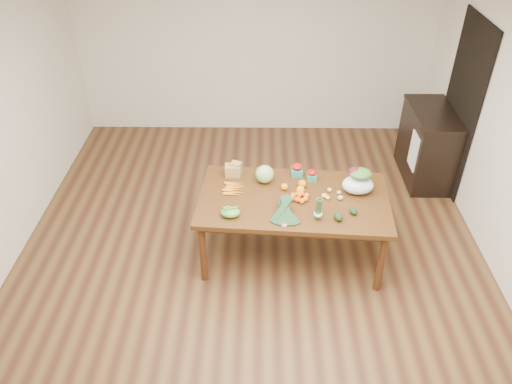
{
  "coord_description": "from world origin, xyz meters",
  "views": [
    {
      "loc": [
        0.1,
        -3.84,
        3.69
      ],
      "look_at": [
        0.06,
        0.0,
        0.92
      ],
      "focal_mm": 35.0,
      "sensor_mm": 36.0,
      "label": 1
    }
  ],
  "objects_px": {
    "dining_table": "(292,227)",
    "kale_bunch": "(285,213)",
    "asparagus_bundle": "(318,209)",
    "cabbage": "(265,174)",
    "salad_bag": "(358,182)",
    "cabinet": "(427,145)",
    "mandarin_cluster": "(299,196)",
    "paper_bag": "(233,169)"
  },
  "relations": [
    {
      "from": "dining_table",
      "to": "paper_bag",
      "type": "bearing_deg",
      "value": 152.01
    },
    {
      "from": "dining_table",
      "to": "cabbage",
      "type": "height_order",
      "value": "cabbage"
    },
    {
      "from": "cabinet",
      "to": "mandarin_cluster",
      "type": "height_order",
      "value": "cabinet"
    },
    {
      "from": "cabbage",
      "to": "mandarin_cluster",
      "type": "distance_m",
      "value": 0.46
    },
    {
      "from": "dining_table",
      "to": "mandarin_cluster",
      "type": "xyz_separation_m",
      "value": [
        0.05,
        -0.03,
        0.42
      ]
    },
    {
      "from": "mandarin_cluster",
      "to": "cabbage",
      "type": "bearing_deg",
      "value": 138.24
    },
    {
      "from": "salad_bag",
      "to": "mandarin_cluster",
      "type": "bearing_deg",
      "value": -167.22
    },
    {
      "from": "cabbage",
      "to": "asparagus_bundle",
      "type": "bearing_deg",
      "value": -51.25
    },
    {
      "from": "mandarin_cluster",
      "to": "asparagus_bundle",
      "type": "height_order",
      "value": "asparagus_bundle"
    },
    {
      "from": "paper_bag",
      "to": "cabbage",
      "type": "xyz_separation_m",
      "value": [
        0.34,
        -0.12,
        0.02
      ]
    },
    {
      "from": "cabbage",
      "to": "salad_bag",
      "type": "height_order",
      "value": "salad_bag"
    },
    {
      "from": "asparagus_bundle",
      "to": "salad_bag",
      "type": "xyz_separation_m",
      "value": [
        0.44,
        0.45,
        -0.0
      ]
    },
    {
      "from": "cabbage",
      "to": "dining_table",
      "type": "bearing_deg",
      "value": -43.63
    },
    {
      "from": "cabinet",
      "to": "paper_bag",
      "type": "relative_size",
      "value": 4.82
    },
    {
      "from": "cabbage",
      "to": "asparagus_bundle",
      "type": "relative_size",
      "value": 0.76
    },
    {
      "from": "dining_table",
      "to": "mandarin_cluster",
      "type": "bearing_deg",
      "value": -25.17
    },
    {
      "from": "cabinet",
      "to": "cabbage",
      "type": "relative_size",
      "value": 5.37
    },
    {
      "from": "mandarin_cluster",
      "to": "salad_bag",
      "type": "distance_m",
      "value": 0.61
    },
    {
      "from": "dining_table",
      "to": "kale_bunch",
      "type": "relative_size",
      "value": 4.71
    },
    {
      "from": "mandarin_cluster",
      "to": "asparagus_bundle",
      "type": "bearing_deg",
      "value": -63.8
    },
    {
      "from": "cabinet",
      "to": "asparagus_bundle",
      "type": "distance_m",
      "value": 2.49
    },
    {
      "from": "cabinet",
      "to": "mandarin_cluster",
      "type": "relative_size",
      "value": 5.67
    },
    {
      "from": "paper_bag",
      "to": "asparagus_bundle",
      "type": "distance_m",
      "value": 1.11
    },
    {
      "from": "asparagus_bundle",
      "to": "mandarin_cluster",
      "type": "bearing_deg",
      "value": 120.2
    },
    {
      "from": "dining_table",
      "to": "cabbage",
      "type": "bearing_deg",
      "value": 140.37
    },
    {
      "from": "salad_bag",
      "to": "cabinet",
      "type": "bearing_deg",
      "value": 51.29
    },
    {
      "from": "cabinet",
      "to": "salad_bag",
      "type": "xyz_separation_m",
      "value": [
        -1.15,
        -1.43,
        0.4
      ]
    },
    {
      "from": "dining_table",
      "to": "salad_bag",
      "type": "height_order",
      "value": "salad_bag"
    },
    {
      "from": "dining_table",
      "to": "asparagus_bundle",
      "type": "bearing_deg",
      "value": -54.91
    },
    {
      "from": "cabbage",
      "to": "asparagus_bundle",
      "type": "height_order",
      "value": "asparagus_bundle"
    },
    {
      "from": "asparagus_bundle",
      "to": "cabbage",
      "type": "bearing_deg",
      "value": 132.75
    },
    {
      "from": "cabinet",
      "to": "salad_bag",
      "type": "height_order",
      "value": "salad_bag"
    },
    {
      "from": "mandarin_cluster",
      "to": "kale_bunch",
      "type": "relative_size",
      "value": 0.45
    },
    {
      "from": "dining_table",
      "to": "cabinet",
      "type": "relative_size",
      "value": 1.85
    },
    {
      "from": "cabbage",
      "to": "mandarin_cluster",
      "type": "xyz_separation_m",
      "value": [
        0.34,
        -0.31,
        -0.05
      ]
    },
    {
      "from": "cabinet",
      "to": "dining_table",
      "type": "bearing_deg",
      "value": -139.34
    },
    {
      "from": "paper_bag",
      "to": "cabbage",
      "type": "bearing_deg",
      "value": -18.87
    },
    {
      "from": "paper_bag",
      "to": "cabbage",
      "type": "distance_m",
      "value": 0.36
    },
    {
      "from": "cabbage",
      "to": "paper_bag",
      "type": "bearing_deg",
      "value": 161.13
    },
    {
      "from": "cabbage",
      "to": "mandarin_cluster",
      "type": "height_order",
      "value": "cabbage"
    },
    {
      "from": "asparagus_bundle",
      "to": "kale_bunch",
      "type": "bearing_deg",
      "value": -174.82
    },
    {
      "from": "cabbage",
      "to": "kale_bunch",
      "type": "xyz_separation_m",
      "value": [
        0.19,
        -0.62,
        -0.01
      ]
    }
  ]
}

